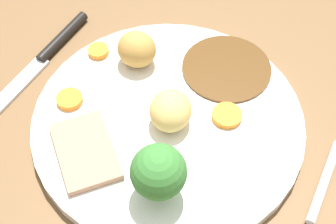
% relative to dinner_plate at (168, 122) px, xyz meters
% --- Properties ---
extents(dining_table, '(1.20, 0.84, 0.04)m').
position_rel_dinner_plate_xyz_m(dining_table, '(0.03, -0.02, -0.02)').
color(dining_table, brown).
rests_on(dining_table, ground).
extents(dinner_plate, '(0.28, 0.28, 0.01)m').
position_rel_dinner_plate_xyz_m(dinner_plate, '(0.00, 0.00, 0.00)').
color(dinner_plate, white).
rests_on(dinner_plate, dining_table).
extents(gravy_pool, '(0.10, 0.10, 0.00)m').
position_rel_dinner_plate_xyz_m(gravy_pool, '(-0.02, -0.09, 0.01)').
color(gravy_pool, '#563819').
rests_on(gravy_pool, dinner_plate).
extents(meat_slice_main, '(0.10, 0.09, 0.01)m').
position_rel_dinner_plate_xyz_m(meat_slice_main, '(0.04, 0.08, 0.01)').
color(meat_slice_main, tan).
rests_on(meat_slice_main, dinner_plate).
extents(roast_potato_left, '(0.06, 0.06, 0.04)m').
position_rel_dinner_plate_xyz_m(roast_potato_left, '(-0.00, 0.00, 0.03)').
color(roast_potato_left, '#D8B260').
rests_on(roast_potato_left, dinner_plate).
extents(roast_potato_right, '(0.05, 0.04, 0.04)m').
position_rel_dinner_plate_xyz_m(roast_potato_right, '(0.07, -0.05, 0.03)').
color(roast_potato_right, '#BC8C42').
rests_on(roast_potato_right, dinner_plate).
extents(carrot_coin_front, '(0.02, 0.02, 0.01)m').
position_rel_dinner_plate_xyz_m(carrot_coin_front, '(0.11, -0.03, 0.01)').
color(carrot_coin_front, orange).
rests_on(carrot_coin_front, dinner_plate).
extents(carrot_coin_back, '(0.03, 0.03, 0.01)m').
position_rel_dinner_plate_xyz_m(carrot_coin_back, '(0.10, 0.04, 0.01)').
color(carrot_coin_back, orange).
rests_on(carrot_coin_back, dinner_plate).
extents(carrot_coin_side, '(0.03, 0.03, 0.01)m').
position_rel_dinner_plate_xyz_m(carrot_coin_side, '(-0.05, -0.03, 0.01)').
color(carrot_coin_side, orange).
rests_on(carrot_coin_side, dinner_plate).
extents(broccoli_floret, '(0.05, 0.05, 0.06)m').
position_rel_dinner_plate_xyz_m(broccoli_floret, '(-0.04, 0.08, 0.04)').
color(broccoli_floret, '#8CB766').
rests_on(broccoli_floret, dinner_plate).
extents(fork, '(0.03, 0.15, 0.01)m').
position_rel_dinner_plate_xyz_m(fork, '(-0.16, 0.01, -0.00)').
color(fork, silver).
rests_on(fork, dining_table).
extents(knife, '(0.02, 0.19, 0.01)m').
position_rel_dinner_plate_xyz_m(knife, '(0.17, -0.01, -0.00)').
color(knife, black).
rests_on(knife, dining_table).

